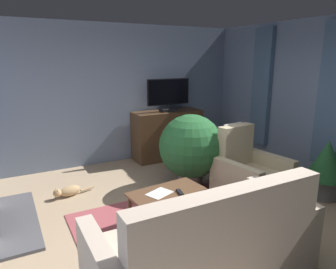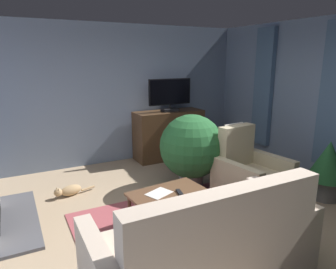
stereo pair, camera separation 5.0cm
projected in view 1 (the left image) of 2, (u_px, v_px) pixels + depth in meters
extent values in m
cube|color=tan|center=(192.00, 226.00, 3.94)|extent=(5.93, 6.35, 0.04)
cube|color=slate|center=(114.00, 95.00, 6.11)|extent=(5.93, 0.10, 2.72)
cube|color=slate|center=(332.00, 96.00, 4.83)|extent=(0.10, 0.44, 2.28)
cube|color=slate|center=(262.00, 88.00, 6.12)|extent=(0.10, 0.44, 2.28)
cube|color=#9E474C|center=(176.00, 221.00, 4.01)|extent=(2.51, 1.67, 0.01)
cube|color=#4C4C51|center=(17.00, 221.00, 3.99)|extent=(0.50, 1.65, 0.04)
cube|color=#352315|center=(167.00, 156.00, 6.60)|extent=(1.38, 0.48, 0.06)
cube|color=#4C331E|center=(167.00, 134.00, 6.48)|extent=(1.44, 0.54, 1.00)
sphere|color=tan|center=(163.00, 137.00, 6.11)|extent=(0.03, 0.03, 0.03)
sphere|color=tan|center=(185.00, 134.00, 6.34)|extent=(0.03, 0.03, 0.03)
cube|color=black|center=(168.00, 110.00, 6.31)|extent=(0.33, 0.20, 0.06)
cylinder|color=black|center=(168.00, 107.00, 6.29)|extent=(0.04, 0.04, 0.08)
cube|color=black|center=(168.00, 92.00, 6.22)|extent=(0.93, 0.05, 0.53)
cube|color=black|center=(169.00, 92.00, 6.20)|extent=(0.89, 0.01, 0.49)
cube|color=brown|center=(166.00, 192.00, 3.87)|extent=(0.99, 0.55, 0.03)
cylinder|color=brown|center=(185.00, 195.00, 4.30)|extent=(0.04, 0.04, 0.42)
cylinder|color=brown|center=(130.00, 211.00, 3.84)|extent=(0.04, 0.04, 0.42)
cylinder|color=brown|center=(202.00, 205.00, 4.00)|extent=(0.04, 0.04, 0.42)
cylinder|color=brown|center=(144.00, 224.00, 3.55)|extent=(0.04, 0.04, 0.42)
cube|color=black|center=(180.00, 192.00, 3.80)|extent=(0.08, 0.18, 0.02)
cube|color=silver|center=(159.00, 193.00, 3.79)|extent=(0.36, 0.32, 0.01)
cube|color=#C6B29E|center=(203.00, 254.00, 2.97)|extent=(1.88, 0.94, 0.45)
cube|color=#C6B29E|center=(231.00, 223.00, 2.53)|extent=(1.88, 0.20, 0.59)
cube|color=#C6B29E|center=(279.00, 219.00, 3.41)|extent=(0.15, 0.94, 0.67)
cube|color=slate|center=(227.00, 225.00, 2.84)|extent=(0.37, 0.14, 0.36)
cube|color=tan|center=(252.00, 185.00, 4.60)|extent=(0.73, 0.97, 0.44)
cube|color=tan|center=(235.00, 145.00, 4.75)|extent=(0.64, 0.25, 0.63)
cube|color=tan|center=(268.00, 174.00, 4.78)|extent=(0.24, 0.91, 0.64)
cube|color=tan|center=(235.00, 185.00, 4.36)|extent=(0.24, 0.91, 0.64)
cube|color=white|center=(233.00, 131.00, 4.76)|extent=(0.39, 0.07, 0.24)
cylinder|color=slate|center=(190.00, 180.00, 5.05)|extent=(0.40, 0.40, 0.24)
sphere|color=#235B2D|center=(191.00, 146.00, 4.91)|extent=(1.03, 1.03, 1.03)
cylinder|color=slate|center=(323.00, 188.00, 4.67)|extent=(0.41, 0.41, 0.31)
cone|color=#235B2D|center=(327.00, 160.00, 4.56)|extent=(0.58, 0.58, 0.59)
ellipsoid|color=tan|center=(70.00, 191.00, 4.74)|extent=(0.36, 0.24, 0.16)
sphere|color=tan|center=(57.00, 193.00, 4.60)|extent=(0.12, 0.12, 0.12)
cone|color=tan|center=(58.00, 190.00, 4.56)|extent=(0.04, 0.04, 0.04)
cone|color=tan|center=(56.00, 189.00, 4.61)|extent=(0.04, 0.04, 0.04)
cylinder|color=tan|center=(87.00, 189.00, 4.89)|extent=(0.22, 0.09, 0.04)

